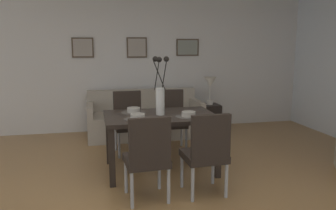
% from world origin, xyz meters
% --- Properties ---
extents(ground_plane, '(9.00, 9.00, 0.00)m').
position_xyz_m(ground_plane, '(0.00, 0.00, 0.00)').
color(ground_plane, olive).
extents(back_wall_panel, '(9.00, 0.10, 2.60)m').
position_xyz_m(back_wall_panel, '(0.00, 3.25, 1.30)').
color(back_wall_panel, silver).
rests_on(back_wall_panel, ground).
extents(dining_table, '(1.40, 0.91, 0.74)m').
position_xyz_m(dining_table, '(0.29, 0.95, 0.65)').
color(dining_table, black).
rests_on(dining_table, ground).
extents(dining_chair_near_left, '(0.47, 0.47, 0.92)m').
position_xyz_m(dining_chair_near_left, '(-0.00, 0.09, 0.51)').
color(dining_chair_near_left, black).
rests_on(dining_chair_near_left, ground).
extents(dining_chair_near_right, '(0.47, 0.47, 0.92)m').
position_xyz_m(dining_chair_near_right, '(-0.02, 1.81, 0.51)').
color(dining_chair_near_right, black).
rests_on(dining_chair_near_right, ground).
extents(dining_chair_far_left, '(0.46, 0.46, 0.92)m').
position_xyz_m(dining_chair_far_left, '(0.63, 0.10, 0.51)').
color(dining_chair_far_left, black).
rests_on(dining_chair_far_left, ground).
extents(dining_chair_far_right, '(0.47, 0.47, 0.92)m').
position_xyz_m(dining_chair_far_right, '(0.64, 1.83, 0.51)').
color(dining_chair_far_right, black).
rests_on(dining_chair_far_right, ground).
extents(centerpiece_vase, '(0.21, 0.23, 0.73)m').
position_xyz_m(centerpiece_vase, '(0.29, 0.95, 1.02)').
color(centerpiece_vase, silver).
rests_on(centerpiece_vase, dining_table).
extents(placemat_near_left, '(0.32, 0.32, 0.01)m').
position_xyz_m(placemat_near_left, '(-0.02, 0.74, 0.74)').
color(placemat_near_left, '#4C4742').
rests_on(placemat_near_left, dining_table).
extents(bowl_near_left, '(0.17, 0.17, 0.07)m').
position_xyz_m(bowl_near_left, '(-0.02, 0.74, 0.78)').
color(bowl_near_left, '#B2ADA3').
rests_on(bowl_near_left, dining_table).
extents(placemat_near_right, '(0.32, 0.32, 0.01)m').
position_xyz_m(placemat_near_right, '(-0.02, 1.15, 0.74)').
color(placemat_near_right, '#4C4742').
rests_on(placemat_near_right, dining_table).
extents(bowl_near_right, '(0.17, 0.17, 0.07)m').
position_xyz_m(bowl_near_right, '(-0.02, 1.15, 0.78)').
color(bowl_near_right, '#B2ADA3').
rests_on(bowl_near_right, dining_table).
extents(placemat_far_left, '(0.32, 0.32, 0.01)m').
position_xyz_m(placemat_far_left, '(0.61, 0.74, 0.74)').
color(placemat_far_left, '#4C4742').
rests_on(placemat_far_left, dining_table).
extents(bowl_far_left, '(0.17, 0.17, 0.07)m').
position_xyz_m(bowl_far_left, '(0.61, 0.74, 0.78)').
color(bowl_far_left, '#B2ADA3').
rests_on(bowl_far_left, dining_table).
extents(sofa, '(1.99, 0.84, 0.80)m').
position_xyz_m(sofa, '(0.35, 2.70, 0.28)').
color(sofa, '#A89E8E').
rests_on(sofa, ground).
extents(side_table, '(0.36, 0.36, 0.52)m').
position_xyz_m(side_table, '(1.57, 2.68, 0.26)').
color(side_table, black).
rests_on(side_table, ground).
extents(table_lamp, '(0.22, 0.22, 0.51)m').
position_xyz_m(table_lamp, '(1.57, 2.68, 0.89)').
color(table_lamp, beige).
rests_on(table_lamp, side_table).
extents(framed_picture_left, '(0.38, 0.03, 0.36)m').
position_xyz_m(framed_picture_left, '(-0.69, 3.18, 1.56)').
color(framed_picture_left, '#473828').
extents(framed_picture_center, '(0.37, 0.03, 0.38)m').
position_xyz_m(framed_picture_center, '(0.29, 3.18, 1.56)').
color(framed_picture_center, '#473828').
extents(framed_picture_right, '(0.44, 0.03, 0.32)m').
position_xyz_m(framed_picture_right, '(1.27, 3.18, 1.56)').
color(framed_picture_right, '#473828').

